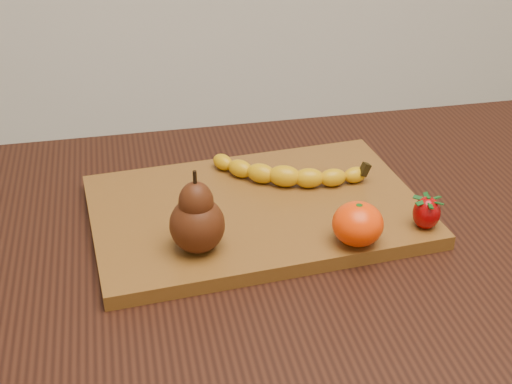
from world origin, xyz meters
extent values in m
cube|color=black|center=(0.00, 0.00, 0.74)|extent=(1.00, 0.70, 0.04)
cylinder|color=black|center=(-0.45, 0.30, 0.36)|extent=(0.05, 0.05, 0.72)
cylinder|color=black|center=(0.45, 0.30, 0.36)|extent=(0.05, 0.05, 0.72)
cube|color=brown|center=(-0.08, 0.04, 0.77)|extent=(0.47, 0.33, 0.02)
ellipsoid|color=#FA3A02|center=(0.03, -0.08, 0.81)|extent=(0.08, 0.08, 0.06)
camera|label=1|loc=(-0.25, -0.79, 1.29)|focal=50.00mm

